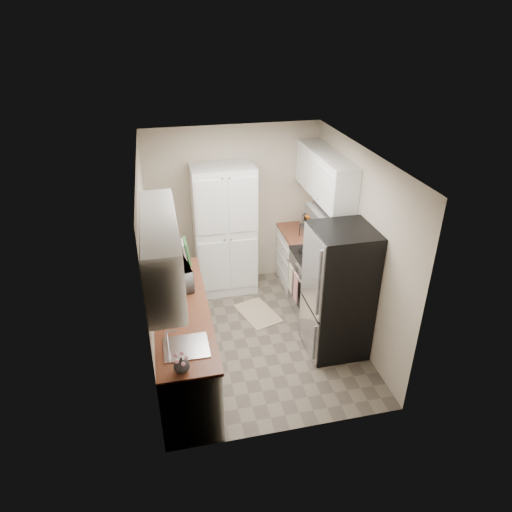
{
  "coord_description": "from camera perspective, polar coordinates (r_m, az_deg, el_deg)",
  "views": [
    {
      "loc": [
        -1.09,
        -4.8,
        3.91
      ],
      "look_at": [
        0.02,
        0.15,
        1.16
      ],
      "focal_mm": 32.0,
      "sensor_mm": 36.0,
      "label": 1
    }
  ],
  "objects": [
    {
      "name": "flower_vase",
      "position": [
        4.42,
        -9.29,
        -13.27
      ],
      "size": [
        0.16,
        0.16,
        0.16
      ],
      "primitive_type": "imported",
      "rotation": [
        0.0,
        0.0,
        0.03
      ],
      "color": "white",
      "rests_on": "countertop_left"
    },
    {
      "name": "toaster_oven",
      "position": [
        6.97,
        6.82,
        3.8
      ],
      "size": [
        0.44,
        0.48,
        0.22
      ],
      "primitive_type": "cube",
      "rotation": [
        0.0,
        0.0,
        -0.42
      ],
      "color": "#A7A6AC",
      "rests_on": "countertop_right"
    },
    {
      "name": "base_cabinet_right",
      "position": [
        7.23,
        5.72,
        -0.42
      ],
      "size": [
        0.6,
        0.8,
        0.88
      ],
      "primitive_type": "cube",
      "color": "white",
      "rests_on": "ground"
    },
    {
      "name": "fruit_basket",
      "position": [
        6.89,
        6.87,
        4.96
      ],
      "size": [
        0.28,
        0.28,
        0.1
      ],
      "primitive_type": null,
      "rotation": [
        0.0,
        0.0,
        0.28
      ],
      "color": "#F06604",
      "rests_on": "toaster_oven"
    },
    {
      "name": "room_shell",
      "position": [
        5.42,
        -0.02,
        3.47
      ],
      "size": [
        2.64,
        3.24,
        2.52
      ],
      "color": "beige",
      "rests_on": "ground"
    },
    {
      "name": "cutting_board",
      "position": [
        6.11,
        -8.56,
        0.56
      ],
      "size": [
        0.03,
        0.27,
        0.34
      ],
      "primitive_type": "cube",
      "rotation": [
        0.0,
        0.0,
        -0.01
      ],
      "color": "green",
      "rests_on": "countertop_left"
    },
    {
      "name": "microwave",
      "position": [
        5.63,
        -10.18,
        -2.41
      ],
      "size": [
        0.47,
        0.6,
        0.3
      ],
      "primitive_type": "imported",
      "rotation": [
        0.0,
        0.0,
        1.78
      ],
      "color": "silver",
      "rests_on": "countertop_left"
    },
    {
      "name": "kitchen_mat",
      "position": [
        6.71,
        0.23,
        -7.15
      ],
      "size": [
        0.63,
        0.81,
        0.01
      ],
      "primitive_type": "cube",
      "rotation": [
        0.0,
        0.0,
        0.31
      ],
      "color": "tan",
      "rests_on": "ground"
    },
    {
      "name": "pantry_cabinet",
      "position": [
        6.83,
        -3.94,
        3.14
      ],
      "size": [
        0.9,
        0.55,
        2.0
      ],
      "primitive_type": "cube",
      "color": "white",
      "rests_on": "ground"
    },
    {
      "name": "ground",
      "position": [
        6.29,
        0.12,
        -10.03
      ],
      "size": [
        3.2,
        3.2,
        0.0
      ],
      "primitive_type": "plane",
      "color": "#665B4C",
      "rests_on": "ground"
    },
    {
      "name": "countertop_right",
      "position": [
        7.02,
        5.9,
        2.87
      ],
      "size": [
        0.63,
        0.83,
        0.04
      ],
      "primitive_type": "cube",
      "color": "brown",
      "rests_on": "base_cabinet_right"
    },
    {
      "name": "refrigerator",
      "position": [
        5.72,
        10.3,
        -4.42
      ],
      "size": [
        0.7,
        0.72,
        1.7
      ],
      "primitive_type": "cube",
      "color": "#B7B7BC",
      "rests_on": "ground"
    },
    {
      "name": "countertop_left",
      "position": [
        5.31,
        -9.37,
        -6.56
      ],
      "size": [
        0.63,
        2.33,
        0.04
      ],
      "primitive_type": "cube",
      "color": "brown",
      "rests_on": "base_cabinet_left"
    },
    {
      "name": "base_cabinet_left",
      "position": [
        5.58,
        -9.0,
        -10.43
      ],
      "size": [
        0.6,
        2.3,
        0.88
      ],
      "primitive_type": "cube",
      "color": "white",
      "rests_on": "ground"
    },
    {
      "name": "wine_bottle",
      "position": [
        5.97,
        -11.58,
        -0.52
      ],
      "size": [
        0.08,
        0.08,
        0.32
      ],
      "primitive_type": "cylinder",
      "color": "black",
      "rests_on": "countertop_left"
    },
    {
      "name": "electric_range",
      "position": [
        6.56,
        7.72,
        -3.43
      ],
      "size": [
        0.71,
        0.78,
        1.13
      ],
      "color": "#B7B7BC",
      "rests_on": "ground"
    }
  ]
}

